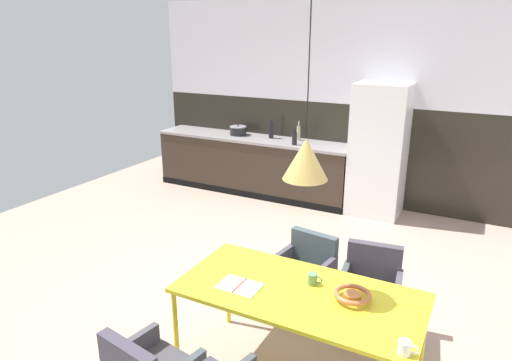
{
  "coord_description": "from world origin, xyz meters",
  "views": [
    {
      "loc": [
        1.65,
        -3.22,
        2.48
      ],
      "look_at": [
        -0.47,
        0.81,
        0.99
      ],
      "focal_mm": 31.7,
      "sensor_mm": 36.0,
      "label": 1
    }
  ],
  "objects_px": {
    "open_book": "(239,286)",
    "bottle_oil_tall": "(271,130)",
    "fruit_bowl": "(352,295)",
    "cooking_pot": "(238,131)",
    "armchair_head_of_table": "(371,280)",
    "dining_table": "(299,297)",
    "bottle_spice_small": "(298,133)",
    "refrigerator_column": "(378,151)",
    "armchair_by_stool": "(307,263)",
    "mug_tall_blue": "(405,348)",
    "pendant_lamp_over_table_near": "(306,159)",
    "mug_glass_clear": "(313,279)",
    "bottle_wine_green": "(295,138)"
  },
  "relations": [
    {
      "from": "mug_glass_clear",
      "to": "bottle_spice_small",
      "type": "bearing_deg",
      "value": 114.18
    },
    {
      "from": "bottle_spice_small",
      "to": "bottle_oil_tall",
      "type": "distance_m",
      "value": 0.44
    },
    {
      "from": "fruit_bowl",
      "to": "bottle_spice_small",
      "type": "xyz_separation_m",
      "value": [
        -1.93,
        3.68,
        0.23
      ]
    },
    {
      "from": "open_book",
      "to": "bottle_wine_green",
      "type": "xyz_separation_m",
      "value": [
        -1.1,
        3.57,
        0.24
      ]
    },
    {
      "from": "open_book",
      "to": "bottle_oil_tall",
      "type": "xyz_separation_m",
      "value": [
        -1.6,
        3.81,
        0.27
      ]
    },
    {
      "from": "refrigerator_column",
      "to": "fruit_bowl",
      "type": "xyz_separation_m",
      "value": [
        0.67,
        -3.52,
        -0.13
      ]
    },
    {
      "from": "fruit_bowl",
      "to": "bottle_wine_green",
      "type": "bearing_deg",
      "value": 118.99
    },
    {
      "from": "mug_tall_blue",
      "to": "pendant_lamp_over_table_near",
      "type": "bearing_deg",
      "value": 154.9
    },
    {
      "from": "armchair_by_stool",
      "to": "open_book",
      "type": "xyz_separation_m",
      "value": [
        -0.11,
        -1.04,
        0.29
      ]
    },
    {
      "from": "refrigerator_column",
      "to": "armchair_by_stool",
      "type": "distance_m",
      "value": 2.73
    },
    {
      "from": "fruit_bowl",
      "to": "cooking_pot",
      "type": "height_order",
      "value": "cooking_pot"
    },
    {
      "from": "refrigerator_column",
      "to": "bottle_wine_green",
      "type": "height_order",
      "value": "refrigerator_column"
    },
    {
      "from": "refrigerator_column",
      "to": "open_book",
      "type": "height_order",
      "value": "refrigerator_column"
    },
    {
      "from": "open_book",
      "to": "bottle_wine_green",
      "type": "bearing_deg",
      "value": 107.16
    },
    {
      "from": "fruit_bowl",
      "to": "cooking_pot",
      "type": "bearing_deg",
      "value": 129.49
    },
    {
      "from": "bottle_oil_tall",
      "to": "bottle_wine_green",
      "type": "bearing_deg",
      "value": -25.76
    },
    {
      "from": "refrigerator_column",
      "to": "bottle_spice_small",
      "type": "height_order",
      "value": "refrigerator_column"
    },
    {
      "from": "refrigerator_column",
      "to": "mug_glass_clear",
      "type": "distance_m",
      "value": 3.47
    },
    {
      "from": "mug_tall_blue",
      "to": "open_book",
      "type": "bearing_deg",
      "value": 171.12
    },
    {
      "from": "armchair_by_stool",
      "to": "pendant_lamp_over_table_near",
      "type": "distance_m",
      "value": 1.53
    },
    {
      "from": "mug_tall_blue",
      "to": "pendant_lamp_over_table_near",
      "type": "distance_m",
      "value": 1.25
    },
    {
      "from": "bottle_spice_small",
      "to": "armchair_by_stool",
      "type": "bearing_deg",
      "value": -65.7
    },
    {
      "from": "dining_table",
      "to": "cooking_pot",
      "type": "distance_m",
      "value": 4.46
    },
    {
      "from": "armchair_head_of_table",
      "to": "open_book",
      "type": "distance_m",
      "value": 1.23
    },
    {
      "from": "refrigerator_column",
      "to": "bottle_wine_green",
      "type": "relative_size",
      "value": 7.27
    },
    {
      "from": "bottle_spice_small",
      "to": "bottle_oil_tall",
      "type": "xyz_separation_m",
      "value": [
        -0.43,
        -0.07,
        0.01
      ]
    },
    {
      "from": "armchair_by_stool",
      "to": "refrigerator_column",
      "type": "bearing_deg",
      "value": -81.46
    },
    {
      "from": "mug_tall_blue",
      "to": "cooking_pot",
      "type": "relative_size",
      "value": 0.43
    },
    {
      "from": "refrigerator_column",
      "to": "armchair_by_stool",
      "type": "relative_size",
      "value": 2.53
    },
    {
      "from": "open_book",
      "to": "bottle_spice_small",
      "type": "distance_m",
      "value": 4.07
    },
    {
      "from": "fruit_bowl",
      "to": "open_book",
      "type": "bearing_deg",
      "value": -164.5
    },
    {
      "from": "armchair_head_of_table",
      "to": "cooking_pot",
      "type": "distance_m",
      "value": 4.07
    },
    {
      "from": "fruit_bowl",
      "to": "bottle_spice_small",
      "type": "bearing_deg",
      "value": 117.71
    },
    {
      "from": "bottle_oil_tall",
      "to": "pendant_lamp_over_table_near",
      "type": "bearing_deg",
      "value": -61.14
    },
    {
      "from": "mug_glass_clear",
      "to": "cooking_pot",
      "type": "relative_size",
      "value": 0.42
    },
    {
      "from": "cooking_pot",
      "to": "bottle_oil_tall",
      "type": "bearing_deg",
      "value": 3.99
    },
    {
      "from": "fruit_bowl",
      "to": "cooking_pot",
      "type": "relative_size",
      "value": 0.95
    },
    {
      "from": "armchair_head_of_table",
      "to": "bottle_spice_small",
      "type": "height_order",
      "value": "bottle_spice_small"
    },
    {
      "from": "bottle_wine_green",
      "to": "bottle_oil_tall",
      "type": "distance_m",
      "value": 0.56
    },
    {
      "from": "armchair_head_of_table",
      "to": "bottle_wine_green",
      "type": "distance_m",
      "value": 3.23
    },
    {
      "from": "armchair_by_stool",
      "to": "bottle_wine_green",
      "type": "relative_size",
      "value": 2.88
    },
    {
      "from": "open_book",
      "to": "bottle_spice_small",
      "type": "height_order",
      "value": "bottle_spice_small"
    },
    {
      "from": "dining_table",
      "to": "armchair_head_of_table",
      "type": "height_order",
      "value": "armchair_head_of_table"
    },
    {
      "from": "cooking_pot",
      "to": "bottle_spice_small",
      "type": "distance_m",
      "value": 1.01
    },
    {
      "from": "armchair_by_stool",
      "to": "fruit_bowl",
      "type": "height_order",
      "value": "fruit_bowl"
    },
    {
      "from": "bottle_wine_green",
      "to": "mug_glass_clear",
      "type": "bearing_deg",
      "value": -64.78
    },
    {
      "from": "cooking_pot",
      "to": "pendant_lamp_over_table_near",
      "type": "relative_size",
      "value": 0.2
    },
    {
      "from": "mug_glass_clear",
      "to": "bottle_wine_green",
      "type": "xyz_separation_m",
      "value": [
        -1.55,
        3.3,
        0.21
      ]
    },
    {
      "from": "refrigerator_column",
      "to": "bottle_spice_small",
      "type": "bearing_deg",
      "value": 172.91
    },
    {
      "from": "open_book",
      "to": "mug_tall_blue",
      "type": "bearing_deg",
      "value": -8.88
    }
  ]
}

